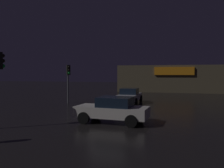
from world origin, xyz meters
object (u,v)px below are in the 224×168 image
object	(u,v)px
traffic_signal_opposite	(68,76)
car_far	(130,96)
store_building	(174,78)
car_near	(113,109)

from	to	relation	value
traffic_signal_opposite	car_far	world-z (taller)	traffic_signal_opposite
store_building	car_far	size ratio (longest dim) A/B	4.13
car_near	store_building	bearing A→B (deg)	82.36
car_near	car_far	size ratio (longest dim) A/B	1.05
store_building	traffic_signal_opposite	distance (m)	21.26
store_building	traffic_signal_opposite	size ratio (longest dim) A/B	4.66
traffic_signal_opposite	car_near	size ratio (longest dim) A/B	0.85
traffic_signal_opposite	car_far	size ratio (longest dim) A/B	0.89
store_building	traffic_signal_opposite	world-z (taller)	store_building
store_building	traffic_signal_opposite	xyz separation A→B (m)	(-10.00, -18.75, 0.56)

